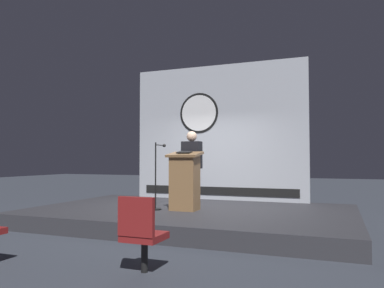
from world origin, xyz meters
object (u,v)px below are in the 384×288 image
Objects in this scene: podium at (185,181)px; microphone_stand at (157,186)px; speaker_person at (192,168)px; audience_chair_right at (141,231)px.

microphone_stand is (-0.57, -0.09, -0.11)m from podium.
speaker_person is 1.81× the size of audience_chair_right.
audience_chair_right is at bearing -77.75° from speaker_person.
microphone_stand is (-0.54, -0.57, -0.35)m from speaker_person.
microphone_stand reaches higher than podium.
microphone_stand is at bearing 113.62° from audience_chair_right.
speaker_person reaches higher than podium.
podium reaches higher than audience_chair_right.
podium is 0.87× the size of microphone_stand.
speaker_person is at bearing 102.25° from audience_chair_right.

